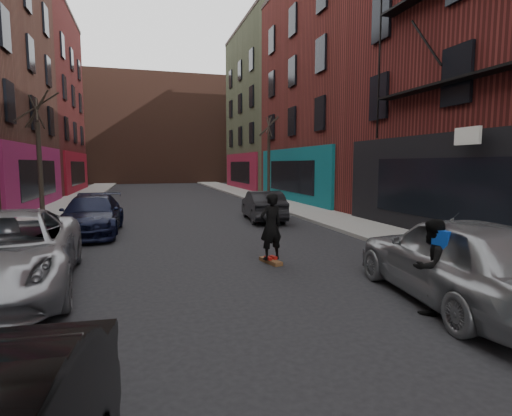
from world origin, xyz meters
TOP-DOWN VIEW (x-y plane):
  - sidewalk_left at (-6.25, 30.00)m, footprint 2.50×84.00m
  - sidewalk_right at (6.25, 30.00)m, footprint 2.50×84.00m
  - buildings_right at (13.50, 16.00)m, footprint 12.00×56.00m
  - building_far at (0.00, 56.00)m, footprint 40.00×10.00m
  - tree_left_far at (-6.20, 18.00)m, footprint 2.00×2.00m
  - tree_right_far at (6.20, 24.00)m, footprint 2.00×2.00m
  - parked_left_far at (-4.60, 7.27)m, footprint 3.12×5.90m
  - parked_left_end at (-3.70, 13.80)m, footprint 2.07×4.82m
  - parked_right_far at (3.46, 4.33)m, footprint 2.57×5.04m
  - parked_right_end at (3.20, 15.46)m, footprint 1.80×4.14m
  - skateboard at (1.14, 8.05)m, footprint 0.41×0.83m
  - skateboarder at (1.14, 8.05)m, footprint 0.70×0.54m
  - pedestrian at (2.68, 4.08)m, footprint 0.89×0.75m

SIDE VIEW (x-z plane):
  - skateboard at x=1.14m, z-range 0.00..0.10m
  - sidewalk_left at x=-6.25m, z-range 0.00..0.13m
  - sidewalk_right at x=6.25m, z-range 0.00..0.13m
  - parked_right_end at x=3.20m, z-range 0.00..1.32m
  - parked_left_end at x=-3.70m, z-range 0.00..1.38m
  - parked_left_far at x=-4.60m, z-range 0.00..1.58m
  - pedestrian at x=2.68m, z-range 0.01..1.61m
  - parked_right_far at x=3.46m, z-range 0.00..1.64m
  - skateboarder at x=1.14m, z-range 0.10..1.80m
  - tree_left_far at x=-6.20m, z-range 0.13..6.63m
  - tree_right_far at x=6.20m, z-range 0.13..6.93m
  - building_far at x=0.00m, z-range 0.00..14.00m
  - buildings_right at x=13.50m, z-range 0.00..16.00m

